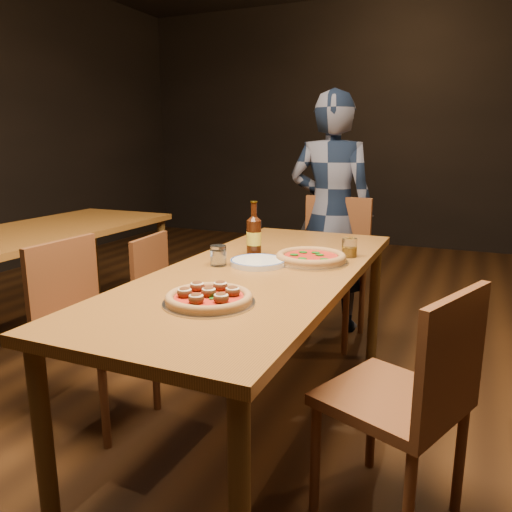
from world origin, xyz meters
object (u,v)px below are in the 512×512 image
at_px(pizza_margherita, 311,258).
at_px(diner, 331,213).
at_px(chair_main_nw, 98,330).
at_px(beer_bottle, 254,237).
at_px(amber_glass, 349,248).
at_px(chair_main_sw, 179,302).
at_px(chair_main_e, 392,397).
at_px(plate_stack, 258,262).
at_px(table_main, 261,285).
at_px(chair_end, 327,268).
at_px(pizza_meatball, 209,297).
at_px(table_left, 30,242).
at_px(water_glass, 218,256).

relative_size(pizza_margherita, diner, 0.21).
bearing_deg(pizza_margherita, chair_main_nw, -151.60).
distance_m(beer_bottle, amber_glass, 0.47).
distance_m(chair_main_sw, chair_main_e, 1.46).
bearing_deg(beer_bottle, chair_main_sw, 166.70).
distance_m(chair_main_nw, plate_stack, 0.80).
height_order(table_main, chair_main_e, chair_main_e).
bearing_deg(pizza_margherita, beer_bottle, 176.47).
relative_size(table_main, chair_end, 2.05).
relative_size(pizza_margherita, beer_bottle, 1.33).
bearing_deg(beer_bottle, chair_end, 82.27).
height_order(chair_end, pizza_meatball, chair_end).
relative_size(chair_main_sw, beer_bottle, 3.12).
relative_size(table_left, chair_main_e, 2.23).
relative_size(table_left, chair_main_nw, 2.24).
bearing_deg(water_glass, pizza_margherita, 31.91).
relative_size(water_glass, diner, 0.06).
bearing_deg(amber_glass, water_glass, -140.87).
bearing_deg(table_left, table_main, -10.01).
bearing_deg(chair_main_sw, beer_bottle, -108.48).
relative_size(beer_bottle, water_glass, 2.86).
relative_size(chair_main_sw, water_glass, 8.91).
bearing_deg(beer_bottle, pizza_meatball, -78.22).
distance_m(chair_main_nw, pizza_margherita, 1.04).
height_order(table_main, diner, diner).
relative_size(chair_main_e, pizza_margherita, 2.59).
bearing_deg(table_main, chair_end, 90.55).
bearing_deg(chair_main_e, chair_main_nw, -71.84).
relative_size(pizza_meatball, amber_glass, 3.54).
xyz_separation_m(chair_end, diner, (-0.05, 0.24, 0.33)).
distance_m(table_left, diner, 1.97).
bearing_deg(chair_main_sw, chair_main_e, -123.82).
height_order(table_left, water_glass, water_glass).
distance_m(chair_main_sw, amber_glass, 1.03).
bearing_deg(water_glass, pizza_meatball, -65.77).
bearing_deg(beer_bottle, chair_main_e, -37.07).
xyz_separation_m(pizza_meatball, diner, (-0.08, 1.88, 0.04)).
bearing_deg(plate_stack, chair_main_sw, 154.82).
bearing_deg(table_main, chair_main_nw, -160.04).
relative_size(chair_end, diner, 0.60).
bearing_deg(chair_end, beer_bottle, -94.92).
xyz_separation_m(chair_end, amber_glass, (0.31, -0.74, 0.31)).
relative_size(chair_end, beer_bottle, 3.75).
relative_size(table_left, amber_glass, 21.96).
relative_size(table_main, chair_main_nw, 2.24).
distance_m(pizza_meatball, diner, 1.89).
height_order(chair_main_sw, water_glass, water_glass).
distance_m(table_main, plate_stack, 0.12).
height_order(pizza_margherita, beer_bottle, beer_bottle).
distance_m(chair_main_sw, water_glass, 0.70).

